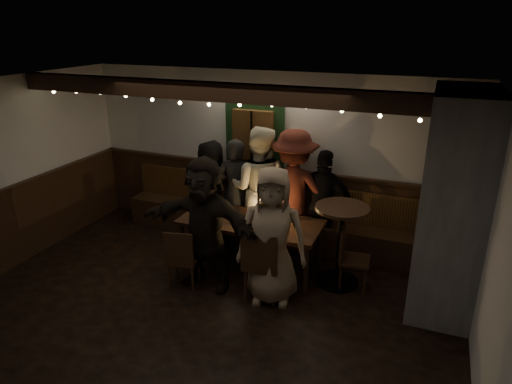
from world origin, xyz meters
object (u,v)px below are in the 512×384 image
at_px(person_e, 324,203).
at_px(person_d, 293,192).
at_px(chair_near_right, 262,260).
at_px(high_top, 340,236).
at_px(chair_end, 349,253).
at_px(person_c, 259,188).
at_px(person_b, 236,192).
at_px(person_g, 272,236).
at_px(dining_table, 250,225).
at_px(chair_near_left, 181,256).
at_px(person_f, 205,224).
at_px(person_a, 212,190).

bearing_deg(person_e, person_d, 10.91).
relative_size(chair_near_right, high_top, 0.91).
distance_m(chair_end, person_c, 1.70).
height_order(high_top, person_b, person_b).
height_order(chair_near_right, person_e, person_e).
bearing_deg(person_g, high_top, 31.37).
xyz_separation_m(dining_table, chair_near_left, (-0.59, -0.87, -0.17)).
bearing_deg(person_g, person_f, 167.43).
xyz_separation_m(chair_near_left, person_d, (0.99, 1.57, 0.46)).
bearing_deg(person_f, dining_table, 65.94).
height_order(chair_end, person_g, person_g).
xyz_separation_m(person_c, person_g, (0.68, -1.30, -0.07)).
distance_m(dining_table, chair_near_left, 1.07).
bearing_deg(chair_near_left, high_top, 25.64).
height_order(high_top, person_d, person_d).
relative_size(chair_near_left, person_f, 0.47).
bearing_deg(person_e, person_f, 53.83).
xyz_separation_m(person_b, person_f, (0.15, -1.29, 0.04)).
xyz_separation_m(dining_table, person_b, (-0.49, 0.62, 0.20)).
bearing_deg(person_d, dining_table, 48.39).
distance_m(high_top, person_c, 1.53).
height_order(chair_end, high_top, high_top).
bearing_deg(person_e, person_c, 10.19).
height_order(dining_table, chair_near_right, chair_near_right).
xyz_separation_m(high_top, person_g, (-0.69, -0.67, 0.17)).
relative_size(high_top, person_f, 0.62).
xyz_separation_m(dining_table, person_e, (0.84, 0.75, 0.16)).
height_order(chair_near_right, person_g, person_g).
bearing_deg(person_b, chair_end, 157.47).
distance_m(chair_near_right, chair_end, 1.18).
relative_size(dining_table, chair_near_left, 2.35).
bearing_deg(person_b, high_top, 157.06).
bearing_deg(chair_near_right, person_d, 92.34).
relative_size(person_e, person_f, 0.91).
bearing_deg(chair_near_right, high_top, 43.49).
xyz_separation_m(chair_near_left, person_e, (1.43, 1.62, 0.33)).
height_order(dining_table, person_a, person_a).
height_order(dining_table, person_e, person_e).
height_order(chair_near_left, person_g, person_g).
xyz_separation_m(person_b, person_c, (0.37, 0.02, 0.10)).
relative_size(high_top, person_g, 0.63).
height_order(chair_near_right, person_b, person_b).
relative_size(dining_table, person_e, 1.22).
relative_size(person_b, person_e, 1.05).
bearing_deg(person_c, person_b, -3.81).
distance_m(chair_near_left, person_d, 1.91).
distance_m(high_top, person_b, 1.85).
distance_m(person_b, person_f, 1.29).
bearing_deg(chair_near_right, person_f, 174.22).
distance_m(person_a, person_c, 0.82).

